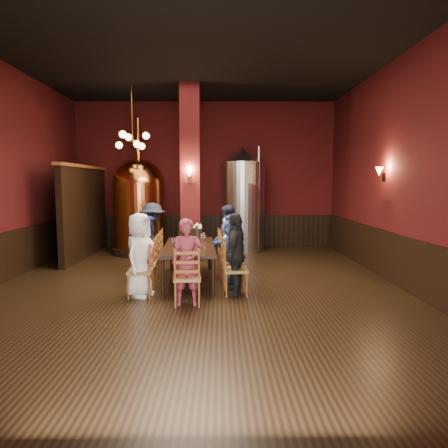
{
  "coord_description": "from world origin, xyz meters",
  "views": [
    {
      "loc": [
        0.46,
        -7.59,
        2.01
      ],
      "look_at": [
        0.54,
        0.2,
        1.2
      ],
      "focal_mm": 32.0,
      "sensor_mm": 36.0,
      "label": 1
    }
  ],
  "objects_px": {
    "copper_kettle": "(140,205)",
    "person_0": "(140,255)",
    "rose_vase": "(198,228)",
    "dining_table": "(189,248)",
    "person_2": "(149,247)",
    "person_1": "(145,254)",
    "steel_vessel": "(243,200)"
  },
  "relations": [
    {
      "from": "copper_kettle",
      "to": "person_0",
      "type": "bearing_deg",
      "value": -78.81
    },
    {
      "from": "rose_vase",
      "to": "copper_kettle",
      "type": "bearing_deg",
      "value": 127.24
    },
    {
      "from": "dining_table",
      "to": "person_0",
      "type": "distance_m",
      "value": 1.31
    },
    {
      "from": "person_2",
      "to": "rose_vase",
      "type": "xyz_separation_m",
      "value": [
        0.98,
        0.72,
        0.31
      ]
    },
    {
      "from": "person_1",
      "to": "person_0",
      "type": "bearing_deg",
      "value": 165.34
    },
    {
      "from": "dining_table",
      "to": "copper_kettle",
      "type": "height_order",
      "value": "copper_kettle"
    },
    {
      "from": "steel_vessel",
      "to": "dining_table",
      "type": "bearing_deg",
      "value": -109.1
    },
    {
      "from": "person_2",
      "to": "copper_kettle",
      "type": "xyz_separation_m",
      "value": [
        -0.8,
        3.06,
        0.72
      ]
    },
    {
      "from": "dining_table",
      "to": "person_2",
      "type": "height_order",
      "value": "person_2"
    },
    {
      "from": "rose_vase",
      "to": "person_1",
      "type": "bearing_deg",
      "value": -124.37
    },
    {
      "from": "person_2",
      "to": "rose_vase",
      "type": "distance_m",
      "value": 1.26
    },
    {
      "from": "copper_kettle",
      "to": "steel_vessel",
      "type": "relative_size",
      "value": 1.25
    },
    {
      "from": "person_0",
      "to": "person_1",
      "type": "distance_m",
      "value": 0.68
    },
    {
      "from": "person_0",
      "to": "person_2",
      "type": "height_order",
      "value": "person_0"
    },
    {
      "from": "person_0",
      "to": "person_2",
      "type": "bearing_deg",
      "value": 21.57
    },
    {
      "from": "person_0",
      "to": "copper_kettle",
      "type": "bearing_deg",
      "value": 29.65
    },
    {
      "from": "rose_vase",
      "to": "person_0",
      "type": "bearing_deg",
      "value": -113.91
    },
    {
      "from": "person_2",
      "to": "steel_vessel",
      "type": "relative_size",
      "value": 0.44
    },
    {
      "from": "dining_table",
      "to": "steel_vessel",
      "type": "xyz_separation_m",
      "value": [
        1.3,
        3.75,
        0.83
      ]
    },
    {
      "from": "dining_table",
      "to": "person_2",
      "type": "distance_m",
      "value": 0.91
    },
    {
      "from": "dining_table",
      "to": "rose_vase",
      "type": "relative_size",
      "value": 6.94
    },
    {
      "from": "person_1",
      "to": "rose_vase",
      "type": "height_order",
      "value": "person_1"
    },
    {
      "from": "steel_vessel",
      "to": "rose_vase",
      "type": "xyz_separation_m",
      "value": [
        -1.18,
        -2.74,
        -0.54
      ]
    },
    {
      "from": "person_1",
      "to": "rose_vase",
      "type": "bearing_deg",
      "value": -52.14
    },
    {
      "from": "copper_kettle",
      "to": "rose_vase",
      "type": "xyz_separation_m",
      "value": [
        1.78,
        -2.34,
        -0.4
      ]
    },
    {
      "from": "rose_vase",
      "to": "person_2",
      "type": "bearing_deg",
      "value": -143.59
    },
    {
      "from": "person_0",
      "to": "steel_vessel",
      "type": "bearing_deg",
      "value": -5.12
    },
    {
      "from": "person_1",
      "to": "steel_vessel",
      "type": "relative_size",
      "value": 0.43
    },
    {
      "from": "steel_vessel",
      "to": "rose_vase",
      "type": "distance_m",
      "value": 3.04
    },
    {
      "from": "person_1",
      "to": "copper_kettle",
      "type": "height_order",
      "value": "copper_kettle"
    },
    {
      "from": "copper_kettle",
      "to": "steel_vessel",
      "type": "bearing_deg",
      "value": 7.76
    },
    {
      "from": "person_1",
      "to": "steel_vessel",
      "type": "height_order",
      "value": "steel_vessel"
    }
  ]
}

